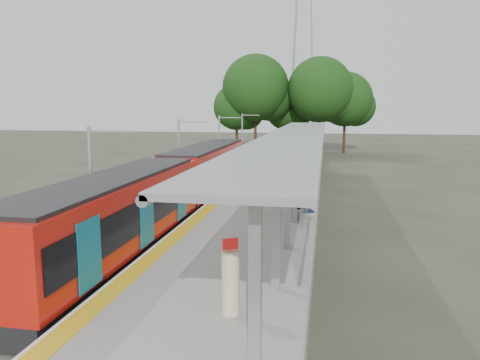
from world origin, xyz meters
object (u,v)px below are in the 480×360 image
bench_mid (292,204)px  info_pillar_far (294,163)px  bench_far (318,155)px  train (173,187)px  bench_near (302,206)px  litter_bin (296,193)px  info_pillar_near (230,282)px

bench_mid → info_pillar_far: info_pillar_far is taller
bench_mid → bench_far: bench_far is taller
train → info_pillar_far: 13.86m
train → bench_mid: 6.35m
bench_mid → info_pillar_far: (-0.84, 13.54, 0.33)m
train → bench_near: 7.01m
bench_near → litter_bin: bearing=79.8°
info_pillar_near → litter_bin: (0.71, 14.55, -0.40)m
bench_near → train: bearing=149.4°
info_pillar_near → info_pillar_far: (-0.12, 24.83, 0.02)m
info_pillar_near → litter_bin: size_ratio=2.15×
bench_near → bench_mid: (-0.56, 0.67, -0.02)m
train → litter_bin: 6.76m
bench_mid → info_pillar_far: bearing=77.4°
bench_far → info_pillar_far: size_ratio=0.77×
bench_far → info_pillar_near: (-1.55, -34.87, 0.30)m
train → info_pillar_near: 13.30m
bench_mid → info_pillar_near: info_pillar_near is taller
bench_near → info_pillar_far: size_ratio=0.82×
bench_near → bench_mid: bearing=111.1°
info_pillar_far → train: bearing=-111.0°
train → bench_far: (7.11, 22.79, -0.49)m
info_pillar_far → litter_bin: info_pillar_far is taller
info_pillar_far → info_pillar_near: bearing=-87.6°
train → bench_mid: size_ratio=17.12×
info_pillar_near → litter_bin: 14.58m
bench_far → bench_mid: bearing=-90.3°
bench_mid → bench_far: bearing=71.8°
bench_far → train: bearing=-105.6°
info_pillar_near → bench_near: bearing=58.6°
train → info_pillar_near: size_ratio=13.92×
train → bench_near: train is taller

